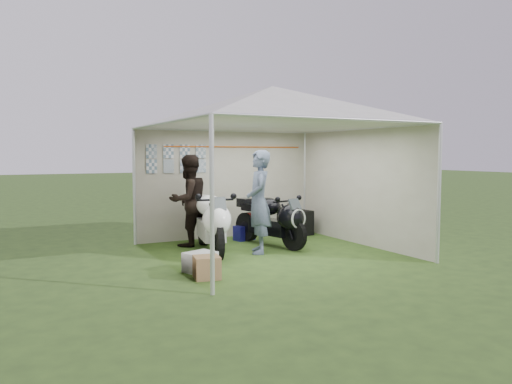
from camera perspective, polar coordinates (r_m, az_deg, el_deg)
ground at (r=9.15m, az=1.85°, el=-6.97°), size 80.00×80.00×0.00m
canopy_tent at (r=9.03m, az=1.79°, el=9.31°), size 5.66×5.66×3.00m
motorcycle_white at (r=9.09m, az=-5.13°, el=-3.22°), size 0.79×2.16×1.08m
motorcycle_black at (r=9.71m, az=1.96°, el=-3.06°), size 0.71×1.95×0.97m
paddock_stand at (r=10.45m, az=-1.35°, el=-4.69°), size 0.45×0.34×0.30m
person_dark_jacket at (r=9.81m, az=-7.71°, el=-0.96°), size 1.04×0.93×1.79m
person_blue_jacket at (r=9.00m, az=0.33°, el=-1.14°), size 0.67×0.80×1.87m
equipment_box at (r=11.11m, az=4.87°, el=-3.54°), size 0.58×0.48×0.54m
crate_0 at (r=7.74m, az=-6.40°, el=-7.94°), size 0.55×0.49×0.30m
crate_1 at (r=7.33m, az=-5.65°, el=-8.56°), size 0.42×0.42×0.32m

